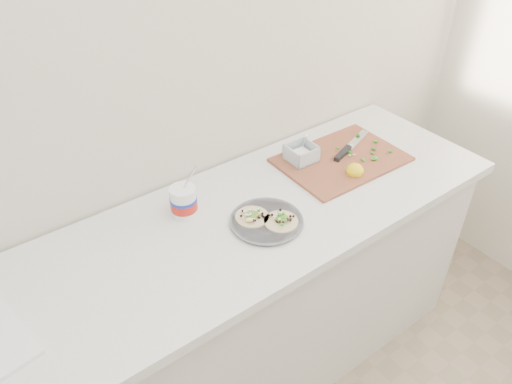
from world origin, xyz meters
TOP-DOWN VIEW (x-y plane):
  - counter at (0.00, 1.43)m, footprint 2.44×0.66m
  - taco_plate at (0.25, 1.34)m, footprint 0.25×0.25m
  - tub at (0.06, 1.55)m, footprint 0.10×0.10m
  - cutboard at (0.73, 1.48)m, footprint 0.51×0.36m

SIDE VIEW (x-z plane):
  - counter at x=0.00m, z-range 0.00..0.90m
  - taco_plate at x=0.25m, z-range 0.90..0.94m
  - cutboard at x=0.73m, z-range 0.88..0.96m
  - tub at x=0.06m, z-range 0.86..1.07m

